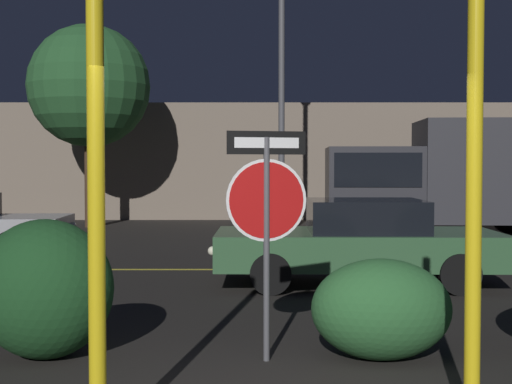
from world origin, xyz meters
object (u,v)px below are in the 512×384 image
at_px(yellow_pole_left, 99,217).
at_px(tree_0, 92,87).
at_px(delivery_truck, 451,175).
at_px(street_lamp, 284,71).
at_px(passing_car_2, 361,242).
at_px(hedge_bush_1, 47,289).
at_px(stop_sign, 269,201).
at_px(hedge_bush_2, 383,309).
at_px(yellow_pole_right, 476,205).

height_order(yellow_pole_left, tree_0, tree_0).
xyz_separation_m(delivery_truck, street_lamp, (-4.37, -0.01, 2.70)).
height_order(yellow_pole_left, passing_car_2, yellow_pole_left).
height_order(hedge_bush_1, delivery_truck, delivery_truck).
xyz_separation_m(stop_sign, hedge_bush_2, (1.10, 0.06, -1.04)).
distance_m(yellow_pole_left, hedge_bush_2, 3.28).
height_order(stop_sign, street_lamp, street_lamp).
distance_m(yellow_pole_left, yellow_pole_right, 2.58).
xyz_separation_m(yellow_pole_right, hedge_bush_2, (-0.32, 1.82, -1.10)).
bearing_deg(hedge_bush_2, yellow_pole_left, -136.17).
relative_size(stop_sign, tree_0, 0.36).
relative_size(stop_sign, hedge_bush_1, 1.62).
xyz_separation_m(yellow_pole_left, passing_car_2, (2.65, 6.46, -0.85)).
bearing_deg(hedge_bush_2, passing_car_2, 84.62).
distance_m(delivery_truck, street_lamp, 5.13).
height_order(hedge_bush_2, tree_0, tree_0).
distance_m(yellow_pole_right, passing_car_2, 6.20).
xyz_separation_m(yellow_pole_left, yellow_pole_right, (2.56, 0.33, 0.06)).
height_order(hedge_bush_2, passing_car_2, passing_car_2).
bearing_deg(tree_0, yellow_pole_left, -76.73).
height_order(yellow_pole_left, hedge_bush_2, yellow_pole_left).
bearing_deg(passing_car_2, street_lamp, 7.93).
xyz_separation_m(yellow_pole_left, street_lamp, (1.70, 13.90, 2.77)).
distance_m(stop_sign, tree_0, 15.77).
height_order(hedge_bush_2, street_lamp, street_lamp).
height_order(hedge_bush_1, tree_0, tree_0).
distance_m(hedge_bush_1, hedge_bush_2, 3.24).
distance_m(yellow_pole_left, delivery_truck, 15.18).
distance_m(hedge_bush_2, street_lamp, 12.37).
xyz_separation_m(yellow_pole_left, hedge_bush_2, (2.24, 2.15, -1.04)).
bearing_deg(stop_sign, delivery_truck, 53.51).
height_order(yellow_pole_right, street_lamp, street_lamp).
bearing_deg(tree_0, hedge_bush_1, -78.52).
bearing_deg(street_lamp, hedge_bush_1, -102.96).
bearing_deg(street_lamp, yellow_pole_right, -86.38).
relative_size(stop_sign, hedge_bush_2, 1.62).
xyz_separation_m(hedge_bush_2, tree_0, (-6.20, 14.62, 3.74)).
relative_size(stop_sign, delivery_truck, 0.34).
xyz_separation_m(hedge_bush_1, tree_0, (-2.96, 14.59, 3.55)).
bearing_deg(stop_sign, street_lamp, 73.43).
height_order(passing_car_2, tree_0, tree_0).
relative_size(hedge_bush_1, hedge_bush_2, 1.00).
bearing_deg(hedge_bush_2, stop_sign, -177.05).
bearing_deg(tree_0, passing_car_2, -57.36).
bearing_deg(delivery_truck, yellow_pole_left, 159.38).
xyz_separation_m(delivery_truck, tree_0, (-10.03, 2.86, 2.62)).
distance_m(yellow_pole_left, street_lamp, 14.28).
bearing_deg(stop_sign, yellow_pole_left, -132.38).
distance_m(yellow_pole_right, delivery_truck, 14.03).
bearing_deg(passing_car_2, delivery_truck, -23.98).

